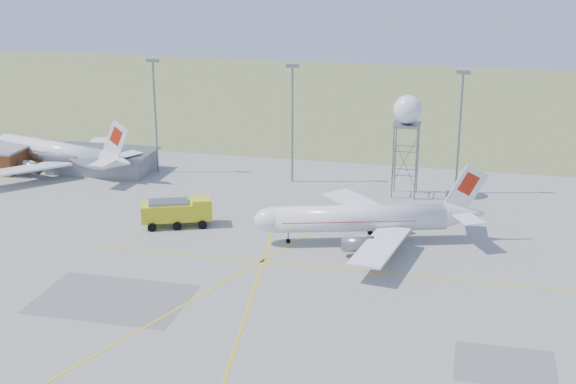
% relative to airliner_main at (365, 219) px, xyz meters
% --- Properties ---
extents(grass_strip, '(400.00, 120.00, 0.03)m').
position_rel_airliner_main_xyz_m(grass_strip, '(-6.31, 99.57, -3.38)').
color(grass_strip, olive).
rests_on(grass_strip, ground).
extents(building_grey, '(19.00, 10.00, 3.90)m').
position_rel_airliner_main_xyz_m(building_grey, '(-51.31, 23.57, -1.43)').
color(building_grey, gray).
rests_on(building_grey, ground).
extents(mast_a, '(2.20, 0.50, 20.50)m').
position_rel_airliner_main_xyz_m(mast_a, '(-41.31, 25.57, 8.67)').
color(mast_a, slate).
rests_on(mast_a, ground).
extents(mast_b, '(2.20, 0.50, 20.50)m').
position_rel_airliner_main_xyz_m(mast_b, '(-16.31, 25.57, 8.67)').
color(mast_b, slate).
rests_on(mast_b, ground).
extents(mast_c, '(2.20, 0.50, 20.50)m').
position_rel_airliner_main_xyz_m(mast_c, '(11.69, 25.57, 8.67)').
color(mast_c, slate).
rests_on(mast_c, ground).
extents(airliner_main, '(32.06, 30.37, 11.09)m').
position_rel_airliner_main_xyz_m(airliner_main, '(0.00, 0.00, 0.00)').
color(airliner_main, white).
rests_on(airliner_main, ground).
extents(airliner_far, '(31.99, 30.32, 11.07)m').
position_rel_airliner_main_xyz_m(airliner_far, '(-59.15, 22.17, -0.01)').
color(airliner_far, white).
rests_on(airliner_far, ground).
extents(radar_tower, '(4.64, 4.64, 16.79)m').
position_rel_airliner_main_xyz_m(radar_tower, '(3.44, 22.13, 6.02)').
color(radar_tower, slate).
rests_on(radar_tower, ground).
extents(fire_truck, '(10.82, 7.03, 4.11)m').
position_rel_airliner_main_xyz_m(fire_truck, '(-27.57, -0.02, -1.42)').
color(fire_truck, gold).
rests_on(fire_truck, ground).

